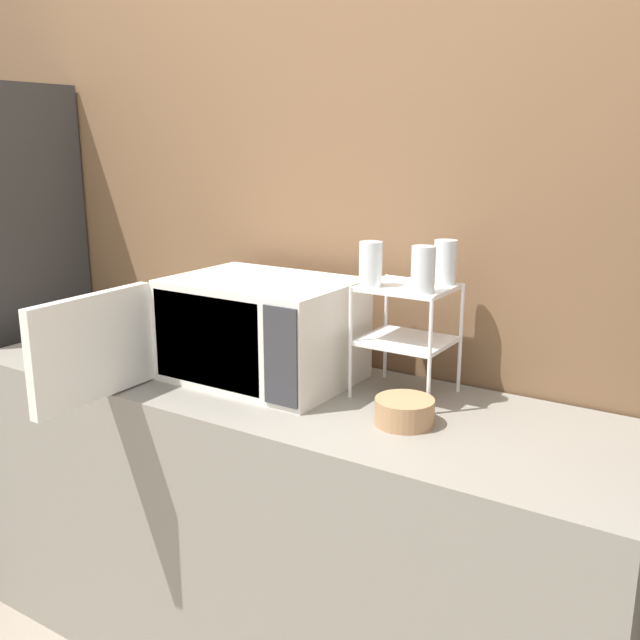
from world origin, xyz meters
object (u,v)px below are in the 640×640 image
microwave (254,331)px  dish_rack (407,317)px  glass_back_right (445,262)px  glass_front_right (423,270)px  bowl (404,412)px  glass_front_left (371,264)px

microwave → dish_rack: 0.44m
microwave → glass_back_right: glass_back_right is taller
glass_front_right → dish_rack: bearing=137.6°
dish_rack → bowl: bearing=-64.1°
dish_rack → glass_back_right: 0.17m
glass_front_left → bowl: bearing=-36.1°
glass_front_right → bowl: size_ratio=0.80×
microwave → glass_back_right: size_ratio=6.59×
microwave → glass_front_left: size_ratio=6.59×
glass_back_right → microwave: bearing=-159.5°
bowl → glass_front_right: bearing=99.1°
glass_front_right → bowl: glass_front_right is taller
dish_rack → glass_front_left: 0.18m
glass_back_right → dish_rack: bearing=-139.7°
glass_front_left → glass_back_right: 0.20m
microwave → glass_front_right: 0.54m
bowl → dish_rack: bearing=115.9°
dish_rack → glass_front_left: glass_front_left is taller
dish_rack → glass_back_right: glass_back_right is taller
microwave → glass_back_right: 0.57m
glass_front_left → dish_rack: bearing=41.5°
dish_rack → glass_front_right: size_ratio=2.60×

